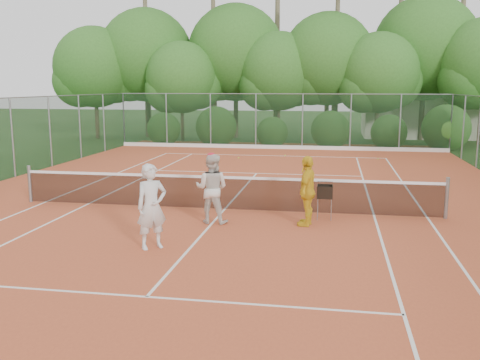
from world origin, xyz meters
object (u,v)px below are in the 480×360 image
at_px(player_center_grp, 212,188).
at_px(player_white, 152,207).
at_px(player_yellow, 307,191).
at_px(ball_hopper, 325,192).

bearing_deg(player_center_grp, player_white, -108.18).
distance_m(player_white, player_yellow, 4.03).
height_order(player_center_grp, ball_hopper, player_center_grp).
bearing_deg(ball_hopper, player_center_grp, -165.08).
xyz_separation_m(player_white, player_yellow, (3.17, 2.50, -0.04)).
bearing_deg(player_yellow, ball_hopper, 160.46).
bearing_deg(player_center_grp, player_yellow, 3.70).
relative_size(player_white, player_center_grp, 1.02).
relative_size(player_center_grp, player_yellow, 1.03).
xyz_separation_m(player_yellow, ball_hopper, (0.42, 0.72, -0.17)).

